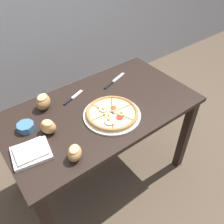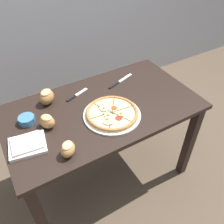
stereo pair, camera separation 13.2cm
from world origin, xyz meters
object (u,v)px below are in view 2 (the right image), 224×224
Objects in this scene: dining_table at (103,120)px; pizza at (112,113)px; knife_spare at (120,81)px; bread_piece_mid at (68,149)px; bread_piece_far at (47,121)px; napkin_folded at (27,145)px; bread_piece_near at (47,97)px; ramekin_bowl at (27,120)px; knife_main at (77,95)px.

pizza is (0.01, -0.11, 0.14)m from dining_table.
knife_spare is at bearing 36.11° from dining_table.
bread_piece_far is (-0.02, 0.26, 0.00)m from bread_piece_mid.
dining_table is 5.75× the size of napkin_folded.
bread_piece_near is 0.55m from knife_spare.
bread_piece_far reaches higher than bread_piece_mid.
napkin_folded is (-0.53, 0.02, -0.00)m from pizza.
napkin_folded is at bearing -178.13° from knife_spare.
bread_piece_near is (0.22, 0.31, 0.04)m from napkin_folded.
ramekin_bowl reaches higher than knife_main.
bread_piece_far is at bearing 164.01° from pizza.
ramekin_bowl is 0.74× the size of bread_piece_near.
ramekin_bowl is 0.38m from bread_piece_mid.
knife_main is at bearing 108.70° from pizza.
bread_piece_near is at bearing 143.26° from dining_table.
pizza is 0.39m from bread_piece_far.
bread_piece_far is at bearing 95.43° from bread_piece_mid.
bread_piece_near reaches higher than bread_piece_far.
napkin_folded is 1.20× the size of knife_main.
pizza reaches higher than napkin_folded.
knife_spare reaches higher than dining_table.
dining_table is 6.92× the size of knife_main.
pizza is 1.62× the size of napkin_folded.
ramekin_bowl is 0.86× the size of bread_piece_far.
dining_table is 0.54m from napkin_folded.
bread_piece_near reaches higher than bread_piece_mid.
pizza is 0.39m from knife_spare.
dining_table is 9.12× the size of bread_piece_near.
dining_table is 12.39× the size of ramekin_bowl.
knife_spare is (0.55, -0.03, -0.05)m from bread_piece_near.
bread_piece_near is 0.23m from bread_piece_far.
pizza is at bearing -47.06° from bread_piece_near.
ramekin_bowl is 0.56× the size of knife_main.
bread_piece_near reaches higher than napkin_folded.
napkin_folded is 1.59× the size of bread_piece_near.
bread_piece_near is 0.57× the size of knife_spare.
bread_piece_mid is at bearing -161.53° from knife_spare.
dining_table is at bearing 10.04° from napkin_folded.
napkin_folded is at bearing -148.42° from bread_piece_far.
bread_piece_mid is (-0.05, -0.48, -0.01)m from bread_piece_near.
ramekin_bowl is 0.14m from bread_piece_far.
bread_piece_mid is at bearing -95.92° from bread_piece_near.
bread_piece_near is at bearing 54.38° from napkin_folded.
bread_piece_far reaches higher than dining_table.
bread_piece_near is at bearing 132.94° from pizza.
bread_piece_far is at bearing -164.32° from knife_main.
pizza is 3.49× the size of ramekin_bowl.
bread_piece_near reaches higher than knife_main.
pizza is at bearing -1.83° from napkin_folded.
dining_table is 0.18m from pizza.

